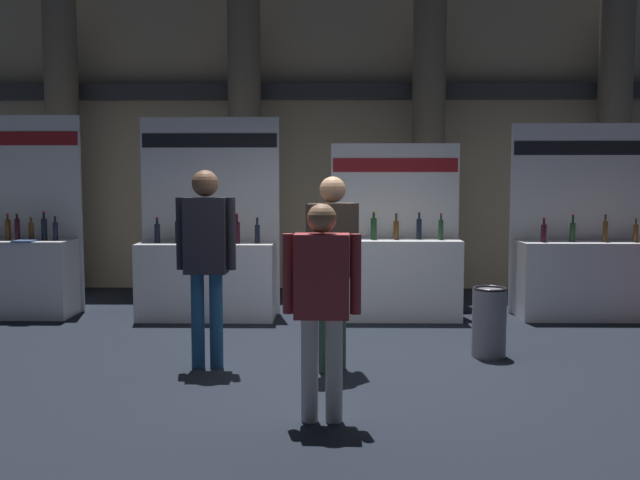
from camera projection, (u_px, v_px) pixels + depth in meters
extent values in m
plane|color=black|center=(339.00, 367.00, 6.54)|extent=(24.84, 24.84, 0.00)
cube|color=gray|center=(336.00, 112.00, 11.19)|extent=(12.42, 0.25, 5.68)
cube|color=#2D2D33|center=(336.00, 92.00, 10.86)|extent=(12.42, 0.20, 0.24)
cylinder|color=#665B4C|center=(63.00, 136.00, 10.56)|extent=(0.49, 0.49, 4.84)
cylinder|color=#665B4C|center=(245.00, 135.00, 10.51)|extent=(0.49, 0.49, 4.84)
cylinder|color=#665B4C|center=(428.00, 135.00, 10.47)|extent=(0.49, 0.49, 4.84)
cylinder|color=#665B4C|center=(614.00, 135.00, 10.42)|extent=(0.49, 0.49, 4.84)
cube|color=white|center=(15.00, 278.00, 8.92)|extent=(1.45, 0.60, 0.99)
cube|color=white|center=(25.00, 215.00, 9.19)|extent=(1.52, 0.04, 2.59)
cube|color=maroon|center=(21.00, 138.00, 9.08)|extent=(1.48, 0.01, 0.18)
cylinder|color=#472D14|center=(8.00, 230.00, 8.88)|extent=(0.07, 0.07, 0.26)
cylinder|color=#472D14|center=(7.00, 217.00, 8.87)|extent=(0.03, 0.03, 0.06)
cylinder|color=red|center=(7.00, 214.00, 8.86)|extent=(0.03, 0.03, 0.02)
cylinder|color=black|center=(17.00, 230.00, 8.82)|extent=(0.06, 0.06, 0.28)
cylinder|color=black|center=(17.00, 216.00, 8.81)|extent=(0.03, 0.03, 0.06)
cylinder|color=gold|center=(17.00, 213.00, 8.80)|extent=(0.03, 0.03, 0.02)
cylinder|color=#472D14|center=(31.00, 231.00, 8.86)|extent=(0.06, 0.06, 0.22)
cylinder|color=#472D14|center=(31.00, 220.00, 8.85)|extent=(0.03, 0.03, 0.07)
cylinder|color=gold|center=(31.00, 217.00, 8.85)|extent=(0.03, 0.03, 0.02)
cylinder|color=black|center=(44.00, 229.00, 8.89)|extent=(0.07, 0.07, 0.27)
cylinder|color=black|center=(44.00, 216.00, 8.87)|extent=(0.03, 0.03, 0.08)
cylinder|color=red|center=(44.00, 212.00, 8.87)|extent=(0.03, 0.03, 0.02)
cylinder|color=black|center=(55.00, 231.00, 8.84)|extent=(0.06, 0.06, 0.23)
cylinder|color=black|center=(55.00, 220.00, 8.83)|extent=(0.03, 0.03, 0.06)
cylinder|color=black|center=(55.00, 217.00, 8.83)|extent=(0.03, 0.03, 0.02)
cube|color=#334772|center=(26.00, 241.00, 8.70)|extent=(0.24, 0.34, 0.02)
cube|color=white|center=(207.00, 281.00, 8.77)|extent=(1.70, 0.60, 0.96)
cube|color=white|center=(211.00, 217.00, 9.04)|extent=(1.79, 0.04, 2.56)
cube|color=black|center=(209.00, 140.00, 8.94)|extent=(1.74, 0.01, 0.18)
cylinder|color=black|center=(157.00, 233.00, 8.75)|extent=(0.07, 0.07, 0.24)
cylinder|color=black|center=(157.00, 221.00, 8.74)|extent=(0.03, 0.03, 0.07)
cylinder|color=red|center=(157.00, 218.00, 8.74)|extent=(0.03, 0.03, 0.02)
cylinder|color=#19381E|center=(178.00, 232.00, 8.79)|extent=(0.07, 0.07, 0.27)
cylinder|color=#19381E|center=(178.00, 219.00, 8.78)|extent=(0.03, 0.03, 0.07)
cylinder|color=red|center=(178.00, 215.00, 8.78)|extent=(0.03, 0.03, 0.02)
cylinder|color=#19381E|center=(197.00, 233.00, 8.74)|extent=(0.07, 0.07, 0.24)
cylinder|color=#19381E|center=(197.00, 220.00, 8.73)|extent=(0.03, 0.03, 0.09)
cylinder|color=black|center=(197.00, 216.00, 8.72)|extent=(0.03, 0.03, 0.02)
cylinder|color=black|center=(216.00, 234.00, 8.71)|extent=(0.07, 0.07, 0.22)
cylinder|color=black|center=(216.00, 222.00, 8.69)|extent=(0.03, 0.03, 0.09)
cylinder|color=gold|center=(216.00, 217.00, 8.69)|extent=(0.03, 0.03, 0.02)
cylinder|color=black|center=(237.00, 233.00, 8.67)|extent=(0.07, 0.07, 0.27)
cylinder|color=black|center=(237.00, 218.00, 8.66)|extent=(0.03, 0.03, 0.09)
cylinder|color=red|center=(237.00, 214.00, 8.65)|extent=(0.03, 0.03, 0.02)
cylinder|color=black|center=(257.00, 234.00, 8.68)|extent=(0.06, 0.06, 0.23)
cylinder|color=black|center=(257.00, 222.00, 8.67)|extent=(0.03, 0.03, 0.07)
cylinder|color=black|center=(257.00, 218.00, 8.67)|extent=(0.03, 0.03, 0.02)
cube|color=white|center=(397.00, 279.00, 8.79)|extent=(1.58, 0.60, 1.01)
cube|color=white|center=(395.00, 229.00, 9.07)|extent=(1.66, 0.04, 2.22)
cube|color=maroon|center=(395.00, 165.00, 8.98)|extent=(1.61, 0.01, 0.18)
cylinder|color=black|center=(352.00, 229.00, 8.70)|extent=(0.06, 0.06, 0.28)
cylinder|color=black|center=(352.00, 214.00, 8.69)|extent=(0.03, 0.03, 0.08)
cylinder|color=black|center=(352.00, 211.00, 8.69)|extent=(0.03, 0.03, 0.02)
cylinder|color=#19381E|center=(374.00, 229.00, 8.73)|extent=(0.08, 0.08, 0.27)
cylinder|color=#19381E|center=(374.00, 215.00, 8.72)|extent=(0.03, 0.03, 0.07)
cylinder|color=gold|center=(374.00, 212.00, 8.71)|extent=(0.03, 0.03, 0.02)
cylinder|color=#472D14|center=(396.00, 230.00, 8.74)|extent=(0.07, 0.07, 0.23)
cylinder|color=#472D14|center=(396.00, 218.00, 8.73)|extent=(0.03, 0.03, 0.08)
cylinder|color=black|center=(396.00, 214.00, 8.72)|extent=(0.03, 0.03, 0.02)
cylinder|color=black|center=(419.00, 229.00, 8.78)|extent=(0.07, 0.07, 0.26)
cylinder|color=black|center=(419.00, 216.00, 8.77)|extent=(0.03, 0.03, 0.06)
cylinder|color=black|center=(419.00, 213.00, 8.76)|extent=(0.03, 0.03, 0.02)
cylinder|color=#19381E|center=(441.00, 230.00, 8.71)|extent=(0.06, 0.06, 0.25)
cylinder|color=#19381E|center=(441.00, 217.00, 8.70)|extent=(0.03, 0.03, 0.06)
cylinder|color=red|center=(441.00, 214.00, 8.69)|extent=(0.03, 0.03, 0.02)
cube|color=white|center=(586.00, 280.00, 8.79)|extent=(1.70, 0.60, 0.98)
cube|color=white|center=(579.00, 219.00, 9.07)|extent=(1.78, 0.04, 2.48)
cube|color=black|center=(582.00, 148.00, 8.97)|extent=(1.73, 0.01, 0.18)
cylinder|color=black|center=(544.00, 233.00, 8.67)|extent=(0.07, 0.07, 0.22)
cylinder|color=black|center=(544.00, 222.00, 8.65)|extent=(0.03, 0.03, 0.07)
cylinder|color=red|center=(544.00, 218.00, 8.65)|extent=(0.03, 0.03, 0.02)
cylinder|color=#19381E|center=(572.00, 232.00, 8.72)|extent=(0.07, 0.07, 0.24)
cylinder|color=#19381E|center=(573.00, 219.00, 8.71)|extent=(0.03, 0.03, 0.09)
cylinder|color=red|center=(573.00, 215.00, 8.71)|extent=(0.03, 0.03, 0.02)
cylinder|color=#472D14|center=(605.00, 232.00, 8.68)|extent=(0.06, 0.06, 0.26)
cylinder|color=#472D14|center=(605.00, 219.00, 8.66)|extent=(0.03, 0.03, 0.06)
cylinder|color=black|center=(606.00, 215.00, 8.66)|extent=(0.03, 0.03, 0.02)
cylinder|color=#472D14|center=(636.00, 233.00, 8.66)|extent=(0.06, 0.06, 0.22)
cylinder|color=#472D14|center=(636.00, 221.00, 8.64)|extent=(0.03, 0.03, 0.08)
cylinder|color=gold|center=(636.00, 218.00, 8.64)|extent=(0.03, 0.03, 0.02)
cylinder|color=slate|center=(489.00, 323.00, 6.91)|extent=(0.33, 0.33, 0.67)
torus|color=black|center=(490.00, 288.00, 6.88)|extent=(0.33, 0.33, 0.02)
cylinder|color=#33563D|center=(325.00, 326.00, 6.31)|extent=(0.12, 0.12, 0.86)
cylinder|color=#33563D|center=(339.00, 323.00, 6.44)|extent=(0.12, 0.12, 0.86)
cube|color=#47382D|center=(333.00, 241.00, 6.31)|extent=(0.48, 0.48, 0.68)
sphere|color=tan|center=(333.00, 190.00, 6.27)|extent=(0.24, 0.24, 0.24)
cylinder|color=#47382D|center=(312.00, 241.00, 6.12)|extent=(0.08, 0.08, 0.65)
cylinder|color=#47382D|center=(352.00, 237.00, 6.49)|extent=(0.08, 0.08, 0.65)
cylinder|color=silver|center=(310.00, 370.00, 5.04)|extent=(0.12, 0.12, 0.76)
cylinder|color=silver|center=(334.00, 370.00, 5.03)|extent=(0.12, 0.12, 0.76)
cube|color=maroon|center=(322.00, 276.00, 4.97)|extent=(0.40, 0.23, 0.60)
sphere|color=#8C6647|center=(322.00, 218.00, 4.94)|extent=(0.21, 0.21, 0.21)
cylinder|color=maroon|center=(288.00, 274.00, 4.99)|extent=(0.08, 0.08, 0.57)
cylinder|color=maroon|center=(356.00, 274.00, 4.96)|extent=(0.08, 0.08, 0.57)
cylinder|color=navy|center=(216.00, 321.00, 6.48)|extent=(0.12, 0.12, 0.89)
cylinder|color=navy|center=(198.00, 321.00, 6.49)|extent=(0.12, 0.12, 0.89)
cube|color=#23232D|center=(206.00, 236.00, 6.42)|extent=(0.39, 0.25, 0.70)
sphere|color=brown|center=(205.00, 183.00, 6.38)|extent=(0.24, 0.24, 0.24)
cylinder|color=#23232D|center=(231.00, 234.00, 6.41)|extent=(0.08, 0.08, 0.67)
cylinder|color=#23232D|center=(180.00, 234.00, 6.43)|extent=(0.08, 0.08, 0.67)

